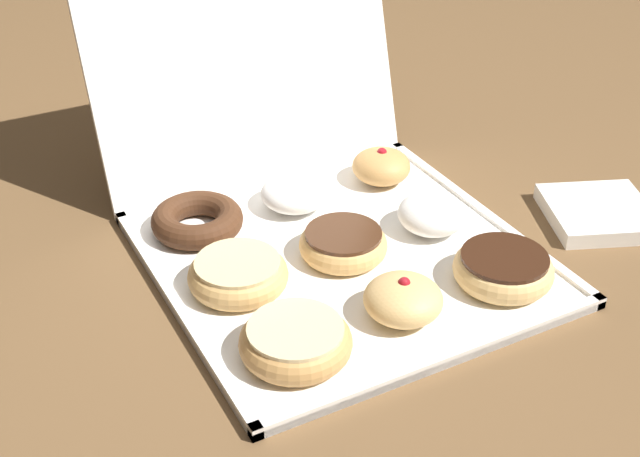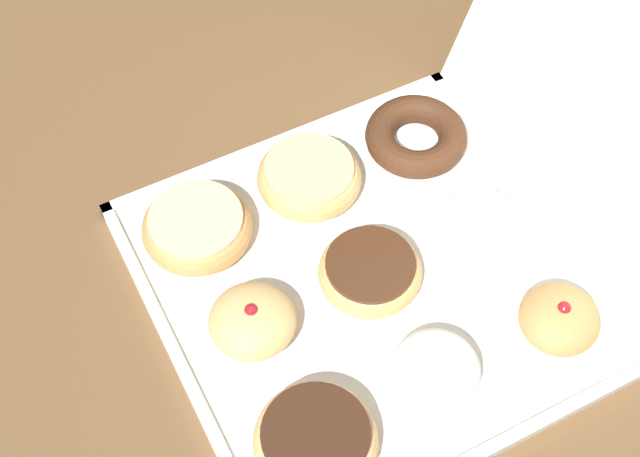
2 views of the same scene
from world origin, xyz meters
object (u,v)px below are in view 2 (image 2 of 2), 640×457
object	(u,v)px
powdered_filled_donut_5	(438,369)
jelly_filled_donut_8	(559,319)
jelly_filled_donut_1	(254,325)
glazed_ring_donut_0	(197,227)
chocolate_cake_ring_donut_6	(416,136)
chocolate_frosted_donut_4	(365,271)
powdered_filled_donut_7	(480,223)
glazed_ring_donut_3	(311,176)
chocolate_frosted_donut_2	(316,440)
donut_box	(369,283)

from	to	relation	value
powdered_filled_donut_5	jelly_filled_donut_8	bearing A→B (deg)	86.19
jelly_filled_donut_1	jelly_filled_donut_8	size ratio (longest dim) A/B	1.08
glazed_ring_donut_0	chocolate_cake_ring_donut_6	bearing A→B (deg)	90.64
glazed_ring_donut_0	chocolate_frosted_donut_4	bearing A→B (deg)	45.67
powdered_filled_donut_7	glazed_ring_donut_3	bearing A→B (deg)	-137.47
jelly_filled_donut_8	chocolate_frosted_donut_2	bearing A→B (deg)	-90.10
chocolate_frosted_donut_2	glazed_ring_donut_3	xyz separation A→B (m)	(-0.28, 0.14, -0.00)
glazed_ring_donut_0	powdered_filled_donut_7	world-z (taller)	powdered_filled_donut_7
glazed_ring_donut_0	chocolate_frosted_donut_2	size ratio (longest dim) A/B	1.01
glazed_ring_donut_0	powdered_filled_donut_7	bearing A→B (deg)	63.20
jelly_filled_donut_1	donut_box	bearing A→B (deg)	92.10
jelly_filled_donut_8	chocolate_cake_ring_donut_6	bearing A→B (deg)	-179.55
glazed_ring_donut_3	chocolate_frosted_donut_4	size ratio (longest dim) A/B	1.08
jelly_filled_donut_8	jelly_filled_donut_1	bearing A→B (deg)	-116.07
chocolate_frosted_donut_2	powdered_filled_donut_7	size ratio (longest dim) A/B	1.30
glazed_ring_donut_3	chocolate_cake_ring_donut_6	world-z (taller)	glazed_ring_donut_3
powdered_filled_donut_5	chocolate_frosted_donut_2	bearing A→B (deg)	-86.41
jelly_filled_donut_1	powdered_filled_donut_5	world-z (taller)	jelly_filled_donut_1
chocolate_frosted_donut_2	powdered_filled_donut_5	bearing A→B (deg)	93.59
glazed_ring_donut_0	powdered_filled_donut_7	distance (m)	0.30
glazed_ring_donut_0	chocolate_frosted_donut_4	distance (m)	0.19
chocolate_frosted_donut_2	glazed_ring_donut_3	bearing A→B (deg)	153.71
chocolate_frosted_donut_2	jelly_filled_donut_8	distance (m)	0.27
donut_box	powdered_filled_donut_5	world-z (taller)	powdered_filled_donut_5
chocolate_frosted_donut_4	glazed_ring_donut_0	bearing A→B (deg)	-134.33
chocolate_frosted_donut_2	powdered_filled_donut_7	xyz separation A→B (m)	(-0.13, 0.27, 0.00)
jelly_filled_donut_1	jelly_filled_donut_8	distance (m)	0.30
glazed_ring_donut_3	chocolate_frosted_donut_2	bearing A→B (deg)	-26.29
glazed_ring_donut_0	powdered_filled_donut_5	size ratio (longest dim) A/B	1.36
glazed_ring_donut_3	jelly_filled_donut_8	bearing A→B (deg)	26.18
glazed_ring_donut_0	chocolate_cake_ring_donut_6	distance (m)	0.27
chocolate_frosted_donut_2	jelly_filled_donut_1	bearing A→B (deg)	179.95
donut_box	powdered_filled_donut_5	size ratio (longest dim) A/B	5.02
jelly_filled_donut_1	powdered_filled_donut_7	bearing A→B (deg)	90.43
powdered_filled_donut_7	donut_box	bearing A→B (deg)	-91.26
glazed_ring_donut_0	chocolate_frosted_donut_2	bearing A→B (deg)	0.70
donut_box	chocolate_cake_ring_donut_6	size ratio (longest dim) A/B	3.75
powdered_filled_donut_5	powdered_filled_donut_7	bearing A→B (deg)	134.20
powdered_filled_donut_7	chocolate_cake_ring_donut_6	bearing A→B (deg)	178.28
chocolate_frosted_donut_4	powdered_filled_donut_7	world-z (taller)	powdered_filled_donut_7
powdered_filled_donut_5	chocolate_cake_ring_donut_6	bearing A→B (deg)	153.22
glazed_ring_donut_0	chocolate_frosted_donut_2	distance (m)	0.27
chocolate_frosted_donut_4	chocolate_cake_ring_donut_6	world-z (taller)	chocolate_frosted_donut_4
jelly_filled_donut_1	chocolate_frosted_donut_2	distance (m)	0.13
powdered_filled_donut_5	chocolate_cake_ring_donut_6	xyz separation A→B (m)	(-0.26, 0.13, -0.01)
jelly_filled_donut_1	jelly_filled_donut_8	xyz separation A→B (m)	(0.13, 0.27, -0.00)
glazed_ring_donut_0	jelly_filled_donut_1	xyz separation A→B (m)	(0.14, 0.00, 0.00)
jelly_filled_donut_1	chocolate_frosted_donut_4	bearing A→B (deg)	93.37
glazed_ring_donut_0	glazed_ring_donut_3	size ratio (longest dim) A/B	1.02
chocolate_frosted_donut_2	donut_box	bearing A→B (deg)	135.78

